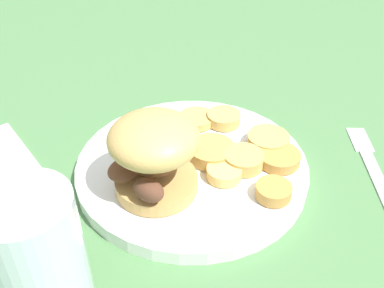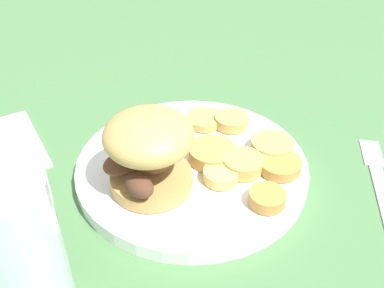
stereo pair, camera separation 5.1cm
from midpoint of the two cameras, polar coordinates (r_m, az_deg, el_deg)
ground_plane at (r=0.54m, az=-2.72°, el=-3.80°), size 4.00×4.00×0.00m
dinner_plate at (r=0.53m, az=-2.75°, el=-2.95°), size 0.27×0.27×0.02m
sandwich at (r=0.47m, az=-8.14°, el=-1.23°), size 0.09×0.10×0.09m
potato_round_0 at (r=0.59m, az=1.67°, el=3.19°), size 0.04×0.04×0.01m
potato_round_1 at (r=0.50m, az=1.19°, el=-3.75°), size 0.04×0.04×0.01m
potato_round_2 at (r=0.52m, az=3.78°, el=-2.12°), size 0.05×0.05×0.02m
potato_round_3 at (r=0.48m, az=7.33°, el=-6.09°), size 0.04×0.04×0.01m
potato_round_4 at (r=0.53m, az=8.28°, el=-1.85°), size 0.05×0.05×0.01m
potato_round_5 at (r=0.59m, az=-1.90°, el=3.11°), size 0.05×0.05×0.01m
potato_round_6 at (r=0.53m, az=-0.29°, el=-1.11°), size 0.06×0.06×0.02m
potato_round_7 at (r=0.55m, az=7.03°, el=0.37°), size 0.05×0.05×0.01m
fork at (r=0.58m, az=19.73°, el=-3.02°), size 0.10×0.17×0.00m
drinking_glass at (r=0.39m, az=-22.51°, el=-14.35°), size 0.07×0.07×0.14m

